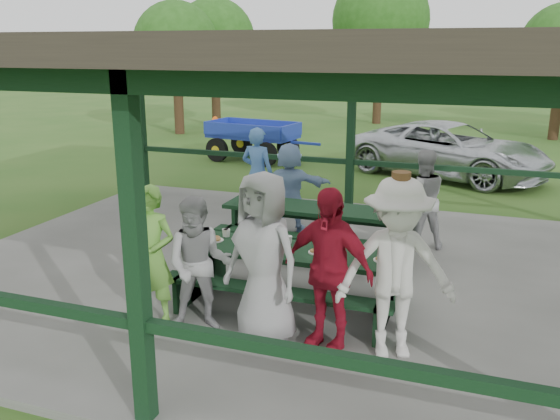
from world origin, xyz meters
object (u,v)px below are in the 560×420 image
at_px(contestant_green, 152,256).
at_px(farm_trailer, 253,140).
at_px(picnic_table_near, 289,270).
at_px(contestant_grey_left, 199,265).
at_px(spectator_blue, 258,174).
at_px(picnic_table_far, 315,224).
at_px(spectator_grey, 422,199).
at_px(pickup_truck, 450,150).
at_px(contestant_white_fedora, 396,269).
at_px(spectator_lblue, 289,187).
at_px(contestant_grey_mid, 263,259).
at_px(contestant_red, 328,269).

bearing_deg(contestant_green, farm_trailer, 107.09).
distance_m(picnic_table_near, contestant_green, 1.68).
xyz_separation_m(contestant_grey_left, spectator_blue, (-1.06, 4.39, 0.08)).
relative_size(picnic_table_near, picnic_table_far, 0.99).
distance_m(picnic_table_far, spectator_blue, 2.18).
xyz_separation_m(picnic_table_near, spectator_grey, (1.25, 2.85, 0.32)).
height_order(picnic_table_far, farm_trailer, farm_trailer).
distance_m(contestant_green, contestant_grey_left, 0.59).
relative_size(contestant_grey_left, spectator_grey, 0.98).
height_order(spectator_grey, farm_trailer, spectator_grey).
relative_size(contestant_green, spectator_grey, 1.03).
bearing_deg(spectator_blue, pickup_truck, -112.83).
distance_m(pickup_truck, farm_trailer, 5.58).
xyz_separation_m(picnic_table_near, contestant_white_fedora, (1.41, -0.75, 0.48)).
relative_size(picnic_table_near, contestant_white_fedora, 1.42).
distance_m(picnic_table_far, spectator_lblue, 1.29).
bearing_deg(picnic_table_far, contestant_grey_left, -99.72).
bearing_deg(spectator_grey, spectator_lblue, -25.39).
xyz_separation_m(picnic_table_near, contestant_green, (-1.35, -0.94, 0.34)).
bearing_deg(spectator_grey, contestant_grey_mid, 50.04).
relative_size(pickup_truck, farm_trailer, 1.42).
relative_size(contestant_grey_left, contestant_red, 0.88).
distance_m(spectator_grey, farm_trailer, 8.60).
bearing_deg(pickup_truck, contestant_red, -160.50).
height_order(contestant_green, contestant_grey_mid, contestant_grey_mid).
relative_size(contestant_grey_left, spectator_lblue, 1.00).
bearing_deg(contestant_red, picnic_table_near, 145.44).
distance_m(spectator_blue, spectator_grey, 3.13).
height_order(contestant_green, spectator_grey, contestant_green).
xyz_separation_m(spectator_blue, spectator_grey, (3.06, -0.63, -0.06)).
height_order(contestant_grey_mid, spectator_grey, contestant_grey_mid).
distance_m(contestant_white_fedora, pickup_truck, 9.75).
bearing_deg(contestant_grey_mid, picnic_table_near, 108.55).
height_order(contestant_grey_mid, farm_trailer, contestant_grey_mid).
height_order(picnic_table_far, contestant_white_fedora, contestant_white_fedora).
distance_m(contestant_grey_left, contestant_white_fedora, 2.18).
relative_size(picnic_table_near, contestant_red, 1.57).
distance_m(picnic_table_far, pickup_truck, 7.15).
relative_size(picnic_table_near, spectator_lblue, 1.79).
relative_size(spectator_lblue, pickup_truck, 0.31).
bearing_deg(picnic_table_far, spectator_grey, 29.43).
bearing_deg(contestant_red, spectator_lblue, 129.19).
height_order(contestant_grey_left, pickup_truck, contestant_grey_left).
xyz_separation_m(contestant_grey_mid, spectator_grey, (1.23, 3.76, -0.15)).
xyz_separation_m(contestant_green, pickup_truck, (2.58, 9.93, -0.23)).
bearing_deg(spectator_lblue, contestant_green, 66.73).
bearing_deg(farm_trailer, contestant_red, -55.29).
height_order(picnic_table_far, contestant_grey_mid, contestant_grey_mid).
relative_size(contestant_grey_left, contestant_grey_mid, 0.82).
height_order(contestant_grey_left, contestant_red, contestant_red).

